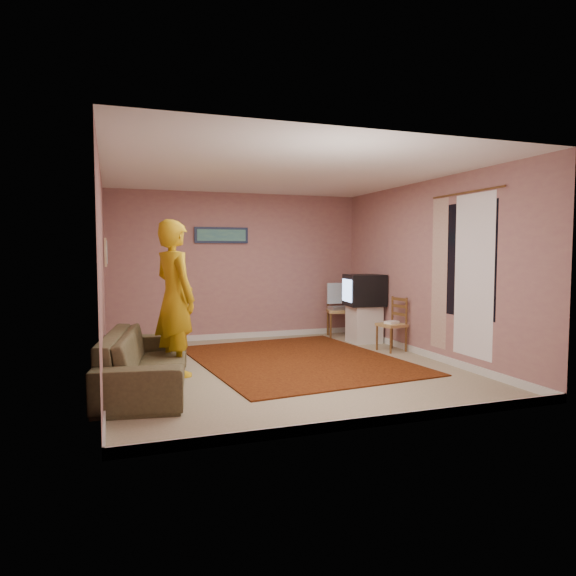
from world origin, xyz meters
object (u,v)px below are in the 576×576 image
object	(u,v)px
crt_tv	(364,290)
sofa	(146,360)
chair_a	(340,304)
chair_b	(392,318)
person	(175,298)
tv_cabinet	(364,324)

from	to	relation	value
crt_tv	sofa	bearing A→B (deg)	-146.95
chair_a	chair_b	distance (m)	1.51
chair_b	person	bearing A→B (deg)	-92.20
chair_a	crt_tv	bearing A→B (deg)	-62.21
tv_cabinet	sofa	world-z (taller)	sofa
person	chair_a	bearing A→B (deg)	-80.78
chair_a	sofa	world-z (taller)	chair_a
sofa	person	world-z (taller)	person
tv_cabinet	crt_tv	size ratio (longest dim) A/B	0.93
chair_a	sofa	distance (m)	4.42
tv_cabinet	crt_tv	distance (m)	0.59
crt_tv	chair_a	world-z (taller)	crt_tv
crt_tv	sofa	distance (m)	4.23
chair_a	chair_b	xyz separation A→B (m)	(0.20, -1.50, -0.08)
tv_cabinet	crt_tv	xyz separation A→B (m)	(-0.01, 0.00, 0.59)
tv_cabinet	chair_a	size ratio (longest dim) A/B	1.18
tv_cabinet	crt_tv	bearing A→B (deg)	173.62
crt_tv	sofa	xyz separation A→B (m)	(-3.74, -1.88, -0.58)
chair_a	chair_b	size ratio (longest dim) A/B	1.18
chair_a	tv_cabinet	bearing A→B (deg)	-61.72
chair_a	chair_b	bearing A→B (deg)	-66.78
chair_b	sofa	xyz separation A→B (m)	(-3.80, -1.05, -0.19)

